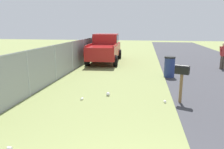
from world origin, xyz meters
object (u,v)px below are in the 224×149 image
Objects in this scene: mailbox at (182,73)px; pedestrian at (223,54)px; trash_bin at (170,67)px; pickup_truck at (105,47)px.

pedestrian reaches higher than mailbox.
mailbox reaches higher than trash_bin.
mailbox is at bearing -38.57° from pedestrian.
pickup_truck is 5.05× the size of trash_bin.
trash_bin is (3.93, -0.02, -0.53)m from mailbox.
pedestrian is (2.72, -3.54, 0.41)m from trash_bin.
mailbox is 3.97m from trash_bin.
mailbox is at bearing 179.75° from trash_bin.
pickup_truck is at bearing 43.62° from trash_bin.
pedestrian is at bearing -106.06° from pickup_truck.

